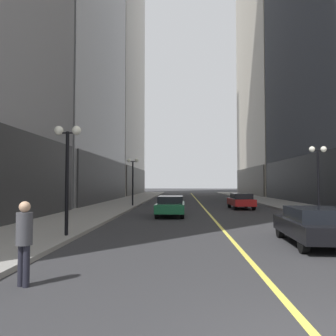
% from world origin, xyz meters
% --- Properties ---
extents(ground_plane, '(200.00, 200.00, 0.00)m').
position_xyz_m(ground_plane, '(0.00, 35.00, 0.00)').
color(ground_plane, '#2D2D30').
extents(sidewalk_left, '(4.50, 78.00, 0.15)m').
position_xyz_m(sidewalk_left, '(-8.25, 35.00, 0.07)').
color(sidewalk_left, gray).
rests_on(sidewalk_left, ground).
extents(sidewalk_right, '(4.50, 78.00, 0.15)m').
position_xyz_m(sidewalk_right, '(8.25, 35.00, 0.07)').
color(sidewalk_right, gray).
rests_on(sidewalk_right, ground).
extents(lane_centre_stripe, '(0.16, 70.00, 0.01)m').
position_xyz_m(lane_centre_stripe, '(0.00, 35.00, 0.00)').
color(lane_centre_stripe, '#E5D64C').
rests_on(lane_centre_stripe, ground).
extents(building_left_mid, '(15.12, 24.00, 47.56)m').
position_xyz_m(building_left_mid, '(-17.96, 34.50, 23.71)').
color(building_left_mid, gray).
rests_on(building_left_mid, ground).
extents(building_left_far, '(10.86, 26.00, 65.40)m').
position_xyz_m(building_left_far, '(-15.84, 60.00, 32.60)').
color(building_left_far, '#A8A399').
rests_on(building_left_far, ground).
extents(building_right_far, '(10.23, 26.00, 49.31)m').
position_xyz_m(building_right_far, '(15.52, 60.00, 24.55)').
color(building_right_far, '#B7AD99').
rests_on(building_right_far, ground).
extents(car_black, '(2.09, 4.47, 1.32)m').
position_xyz_m(car_black, '(2.75, 7.85, 0.72)').
color(car_black, black).
rests_on(car_black, ground).
extents(car_green, '(1.83, 4.52, 1.32)m').
position_xyz_m(car_green, '(-2.67, 18.20, 0.72)').
color(car_green, '#196038').
rests_on(car_green, ground).
extents(car_red, '(1.83, 4.17, 1.32)m').
position_xyz_m(car_red, '(3.06, 24.73, 0.72)').
color(car_red, '#B21919').
rests_on(car_red, ground).
extents(pedestrian_with_orange_bag, '(0.46, 0.46, 1.79)m').
position_xyz_m(pedestrian_with_orange_bag, '(-5.24, 2.73, 1.05)').
color(pedestrian_with_orange_bag, black).
rests_on(pedestrian_with_orange_bag, ground).
extents(street_lamp_left_near, '(1.06, 0.36, 4.43)m').
position_xyz_m(street_lamp_left_near, '(-6.40, 8.77, 3.26)').
color(street_lamp_left_near, black).
rests_on(street_lamp_left_near, ground).
extents(street_lamp_left_far, '(1.06, 0.36, 4.43)m').
position_xyz_m(street_lamp_left_far, '(-6.40, 26.56, 3.26)').
color(street_lamp_left_far, black).
rests_on(street_lamp_left_far, ground).
extents(street_lamp_right_mid, '(1.06, 0.36, 4.43)m').
position_xyz_m(street_lamp_right_mid, '(6.40, 16.78, 3.26)').
color(street_lamp_right_mid, black).
rests_on(street_lamp_right_mid, ground).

